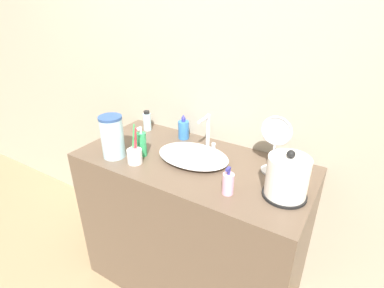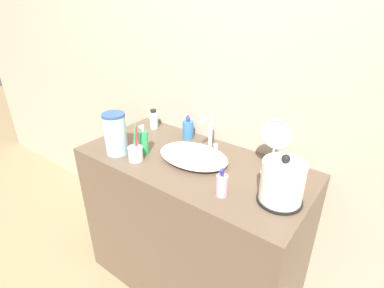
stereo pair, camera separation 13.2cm
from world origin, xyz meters
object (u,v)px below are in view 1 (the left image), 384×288
hand_cream_bottle (184,129)px  water_pitcher (112,137)px  lotion_bottle (142,144)px  shampoo_bottle (228,183)px  electric_kettle (287,179)px  faucet (208,131)px  vanity_mirror (275,142)px  mouthwash_bottle (147,121)px  toothbrush_cup (135,155)px

hand_cream_bottle → water_pitcher: bearing=-117.2°
lotion_bottle → shampoo_bottle: 0.56m
electric_kettle → shampoo_bottle: electric_kettle is taller
faucet → lotion_bottle: faucet is taller
electric_kettle → vanity_mirror: vanity_mirror is taller
faucet → water_pitcher: 0.52m
faucet → hand_cream_bottle: size_ratio=1.32×
shampoo_bottle → mouthwash_bottle: size_ratio=1.04×
faucet → water_pitcher: size_ratio=0.89×
lotion_bottle → mouthwash_bottle: size_ratio=1.31×
toothbrush_cup → mouthwash_bottle: (-0.22, 0.37, 0.02)m
shampoo_bottle → hand_cream_bottle: 0.61m
hand_cream_bottle → water_pitcher: (-0.20, -0.39, 0.06)m
faucet → shampoo_bottle: faucet is taller
toothbrush_cup → shampoo_bottle: (0.53, 0.01, 0.01)m
electric_kettle → shampoo_bottle: (-0.22, -0.11, -0.04)m
electric_kettle → mouthwash_bottle: 1.00m
toothbrush_cup → lotion_bottle: size_ratio=1.25×
lotion_bottle → mouthwash_bottle: (-0.20, 0.29, -0.01)m
electric_kettle → hand_cream_bottle: electric_kettle is taller
shampoo_bottle → toothbrush_cup: bearing=-179.2°
mouthwash_bottle → vanity_mirror: bearing=-5.3°
lotion_bottle → hand_cream_bottle: size_ratio=1.09×
water_pitcher → faucet: bearing=40.4°
electric_kettle → mouthwash_bottle: electric_kettle is taller
vanity_mirror → water_pitcher: (-0.78, -0.29, -0.05)m
shampoo_bottle → hand_cream_bottle: (-0.48, 0.38, 0.01)m
electric_kettle → lotion_bottle: bearing=-177.2°
shampoo_bottle → water_pitcher: 0.68m
shampoo_bottle → vanity_mirror: 0.32m
faucet → toothbrush_cup: toothbrush_cup is taller
mouthwash_bottle → vanity_mirror: 0.86m
toothbrush_cup → water_pitcher: 0.16m
vanity_mirror → mouthwash_bottle: bearing=174.7°
faucet → shampoo_bottle: 0.43m
faucet → water_pitcher: water_pitcher is taller
electric_kettle → shampoo_bottle: 0.25m
hand_cream_bottle → faucet: bearing=-14.3°
vanity_mirror → water_pitcher: size_ratio=1.27×
faucet → hand_cream_bottle: faucet is taller
electric_kettle → shampoo_bottle: bearing=-153.1°
mouthwash_bottle → hand_cream_bottle: (0.27, 0.01, -0.00)m
electric_kettle → water_pitcher: 0.91m
lotion_bottle → water_pitcher: water_pitcher is taller
mouthwash_bottle → vanity_mirror: size_ratio=0.44×
lotion_bottle → shampoo_bottle: lotion_bottle is taller
shampoo_bottle → water_pitcher: water_pitcher is taller
faucet → mouthwash_bottle: bearing=175.6°
hand_cream_bottle → water_pitcher: water_pitcher is taller
toothbrush_cup → hand_cream_bottle: size_ratio=1.37×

